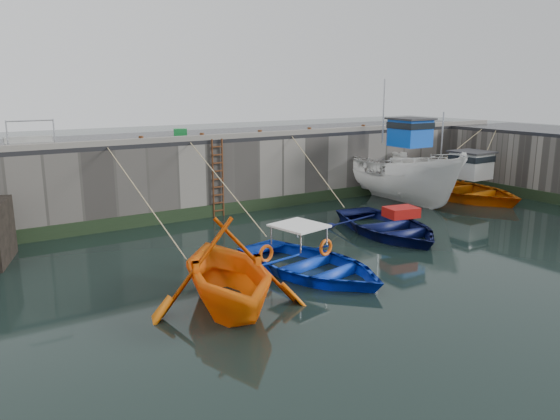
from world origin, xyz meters
TOP-DOWN VIEW (x-y plane):
  - ground at (0.00, 0.00)m, footprint 120.00×120.00m
  - quay_back at (0.00, 12.50)m, footprint 30.00×5.00m
  - road_back at (0.00, 12.50)m, footprint 30.00×5.00m
  - kerb_back at (0.00, 10.15)m, footprint 30.00×0.30m
  - algae_back at (0.00, 9.96)m, footprint 30.00×0.08m
  - ladder at (-2.00, 9.91)m, footprint 0.51×0.08m
  - boat_near_white at (-5.99, 1.37)m, footprint 5.02×5.51m
  - boat_near_white_rope at (-5.99, 6.93)m, footprint 0.04×6.66m
  - boat_near_blue at (-2.85, 2.19)m, footprint 4.53×5.66m
  - boat_near_blue_rope at (-2.85, 7.34)m, footprint 0.04×5.92m
  - boat_near_navy at (2.02, 4.18)m, footprint 4.68×5.91m
  - boat_near_navy_rope at (2.02, 8.34)m, footprint 0.04×4.21m
  - boat_far_white at (6.54, 8.25)m, footprint 2.98×7.67m
  - boat_far_orange at (9.50, 7.14)m, footprint 4.84×6.72m
  - fish_crate at (-2.53, 12.41)m, footprint 0.66×0.58m
  - railing at (-8.75, 11.25)m, footprint 1.60×1.05m
  - bollard_a at (-5.00, 10.25)m, footprint 0.18×0.18m
  - bollard_b at (-2.50, 10.25)m, footprint 0.18×0.18m
  - bollard_c at (0.20, 10.25)m, footprint 0.18×0.18m
  - bollard_d at (2.80, 10.25)m, footprint 0.18×0.18m
  - bollard_e at (6.00, 10.25)m, footprint 0.18×0.18m

SIDE VIEW (x-z plane):
  - ground at x=0.00m, z-range 0.00..0.00m
  - boat_near_white at x=-5.99m, z-range -1.25..1.25m
  - boat_near_white_rope at x=-5.99m, z-range -1.55..1.55m
  - boat_near_blue at x=-2.85m, z-range -0.52..0.52m
  - boat_near_blue_rope at x=-2.85m, z-range -1.55..1.55m
  - boat_near_navy at x=2.02m, z-range -0.55..0.55m
  - boat_near_navy_rope at x=2.02m, z-range -1.55..1.55m
  - algae_back at x=0.00m, z-range 0.00..0.50m
  - boat_far_orange at x=9.50m, z-range -1.75..2.63m
  - boat_far_white at x=6.54m, z-range -1.74..4.20m
  - quay_back at x=0.00m, z-range 0.00..3.00m
  - ladder at x=-2.00m, z-range -0.01..3.19m
  - road_back at x=0.00m, z-range 3.00..3.16m
  - kerb_back at x=0.00m, z-range 3.16..3.36m
  - bollard_a at x=-5.00m, z-range 3.16..3.44m
  - bollard_b at x=-2.50m, z-range 3.16..3.44m
  - bollard_c at x=0.20m, z-range 3.16..3.44m
  - bollard_d at x=2.80m, z-range 3.16..3.44m
  - bollard_e at x=6.00m, z-range 3.16..3.44m
  - fish_crate at x=-2.53m, z-range 3.16..3.47m
  - railing at x=-8.75m, z-range 2.86..3.86m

